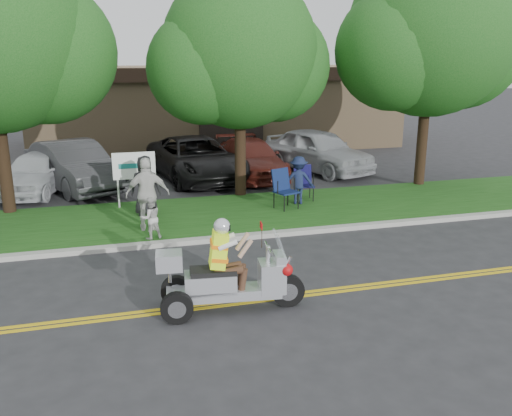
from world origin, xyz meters
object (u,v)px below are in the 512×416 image
object	(u,v)px
lawn_chair_b	(283,186)
parked_car_far_right	(318,150)
lawn_chair_a	(303,180)
spectator_adult_right	(148,194)
parked_car_mid	(196,159)
parked_car_right	(251,159)
parked_car_left	(74,166)
parked_car_far_left	(37,172)
trike_scooter	(225,279)

from	to	relation	value
lawn_chair_b	parked_car_far_right	world-z (taller)	parked_car_far_right
lawn_chair_a	lawn_chair_b	bearing A→B (deg)	-132.03
lawn_chair_b	spectator_adult_right	world-z (taller)	spectator_adult_right
lawn_chair_a	lawn_chair_b	world-z (taller)	lawn_chair_b
spectator_adult_right	parked_car_mid	distance (m)	6.56
lawn_chair_a	parked_car_right	world-z (taller)	parked_car_right
lawn_chair_a	parked_car_far_right	bearing A→B (deg)	70.29
parked_car_left	parked_car_mid	xyz separation A→B (m)	(4.34, 0.47, -0.04)
lawn_chair_b	parked_car_far_right	xyz separation A→B (m)	(3.16, 5.18, 0.10)
lawn_chair_a	parked_car_mid	size ratio (longest dim) A/B	0.19
parked_car_far_left	parked_car_left	size ratio (longest dim) A/B	0.83
spectator_adult_right	parked_car_left	size ratio (longest dim) A/B	0.38
parked_car_right	lawn_chair_b	bearing A→B (deg)	-95.26
spectator_adult_right	parked_car_mid	size ratio (longest dim) A/B	0.33
parked_car_far_right	trike_scooter	bearing A→B (deg)	-140.05
lawn_chair_b	parked_car_right	xyz separation A→B (m)	(0.34, 4.98, -0.06)
parked_car_mid	spectator_adult_right	bearing A→B (deg)	-119.35
parked_car_far_left	parked_car_right	xyz separation A→B (m)	(7.64, 0.61, -0.01)
lawn_chair_b	spectator_adult_right	xyz separation A→B (m)	(-4.05, -1.12, 0.30)
trike_scooter	spectator_adult_right	xyz separation A→B (m)	(-0.94, 4.91, 0.44)
lawn_chair_b	spectator_adult_right	bearing A→B (deg)	174.76
trike_scooter	parked_car_left	size ratio (longest dim) A/B	0.53
spectator_adult_right	parked_car_far_right	bearing A→B (deg)	-136.07
parked_car_right	spectator_adult_right	bearing A→B (deg)	-127.10
parked_car_left	parked_car_right	world-z (taller)	parked_car_left
parked_car_left	parked_car_far_left	bearing A→B (deg)	164.55
parked_car_mid	parked_car_far_left	bearing A→B (deg)	177.66
parked_car_left	parked_car_far_right	world-z (taller)	parked_car_far_right
parked_car_far_left	parked_car_left	bearing A→B (deg)	24.53
trike_scooter	spectator_adult_right	distance (m)	5.02
lawn_chair_b	parked_car_far_right	bearing A→B (deg)	37.90
lawn_chair_a	parked_car_far_left	xyz separation A→B (m)	(-8.23, 3.58, -0.00)
spectator_adult_right	lawn_chair_a	bearing A→B (deg)	-156.17
parked_car_right	parked_car_far_right	xyz separation A→B (m)	(2.83, 0.20, 0.16)
parked_car_mid	parked_car_far_right	size ratio (longest dim) A/B	1.12
lawn_chair_b	parked_car_left	world-z (taller)	parked_car_left
parked_car_mid	parked_car_far_right	distance (m)	4.95
parked_car_left	parked_car_mid	bearing A→B (deg)	-18.03
lawn_chair_a	parked_car_right	size ratio (longest dim) A/B	0.23
parked_car_mid	parked_car_right	xyz separation A→B (m)	(2.12, -0.05, -0.09)
spectator_adult_right	parked_car_left	distance (m)	6.05
spectator_adult_right	parked_car_mid	xyz separation A→B (m)	(2.27, 6.15, -0.27)
parked_car_left	parked_car_right	xyz separation A→B (m)	(6.45, 0.42, -0.13)
parked_car_far_left	trike_scooter	bearing A→B (deg)	-52.28
lawn_chair_b	trike_scooter	bearing A→B (deg)	-137.95
parked_car_right	parked_car_far_right	bearing A→B (deg)	2.62
spectator_adult_right	parked_car_mid	bearing A→B (deg)	-107.48
trike_scooter	lawn_chair_b	bearing A→B (deg)	69.44
parked_car_far_right	lawn_chair_a	bearing A→B (deg)	-137.86
lawn_chair_b	parked_car_far_left	world-z (taller)	parked_car_far_left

